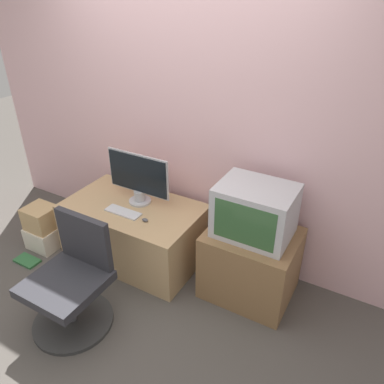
# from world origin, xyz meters

# --- Properties ---
(ground_plane) EXTENTS (12.00, 12.00, 0.00)m
(ground_plane) POSITION_xyz_m (0.00, 0.00, 0.00)
(ground_plane) COLOR #4C4742
(wall_back) EXTENTS (4.40, 0.05, 2.60)m
(wall_back) POSITION_xyz_m (0.00, 1.32, 1.30)
(wall_back) COLOR beige
(wall_back) RESTS_ON ground_plane
(desk) EXTENTS (1.19, 0.71, 0.54)m
(desk) POSITION_xyz_m (-0.29, 0.88, 0.27)
(desk) COLOR tan
(desk) RESTS_ON ground_plane
(side_stand) EXTENTS (0.69, 0.56, 0.58)m
(side_stand) POSITION_xyz_m (0.79, 0.97, 0.29)
(side_stand) COLOR olive
(side_stand) RESTS_ON ground_plane
(main_monitor) EXTENTS (0.60, 0.19, 0.46)m
(main_monitor) POSITION_xyz_m (-0.27, 0.96, 0.78)
(main_monitor) COLOR #B2B2B7
(main_monitor) RESTS_ON desk
(keyboard) EXTENTS (0.32, 0.11, 0.01)m
(keyboard) POSITION_xyz_m (-0.29, 0.75, 0.55)
(keyboard) COLOR silver
(keyboard) RESTS_ON desk
(mouse) EXTENTS (0.05, 0.04, 0.03)m
(mouse) POSITION_xyz_m (-0.05, 0.74, 0.56)
(mouse) COLOR #4C4C51
(mouse) RESTS_ON desk
(crt_tv) EXTENTS (0.55, 0.43, 0.40)m
(crt_tv) POSITION_xyz_m (0.78, 0.97, 0.78)
(crt_tv) COLOR #B7B7BC
(crt_tv) RESTS_ON side_stand
(office_chair) EXTENTS (0.59, 0.59, 0.83)m
(office_chair) POSITION_xyz_m (-0.22, 0.06, 0.34)
(office_chair) COLOR #333333
(office_chair) RESTS_ON ground_plane
(cardboard_box_lower) EXTENTS (0.29, 0.28, 0.21)m
(cardboard_box_lower) POSITION_xyz_m (-1.13, 0.56, 0.11)
(cardboard_box_lower) COLOR beige
(cardboard_box_lower) RESTS_ON ground_plane
(cardboard_box_upper) EXTENTS (0.27, 0.25, 0.22)m
(cardboard_box_upper) POSITION_xyz_m (-1.13, 0.56, 0.32)
(cardboard_box_upper) COLOR tan
(cardboard_box_upper) RESTS_ON cardboard_box_lower
(book) EXTENTS (0.23, 0.13, 0.02)m
(book) POSITION_xyz_m (-1.10, 0.30, 0.01)
(book) COLOR #2D6638
(book) RESTS_ON ground_plane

